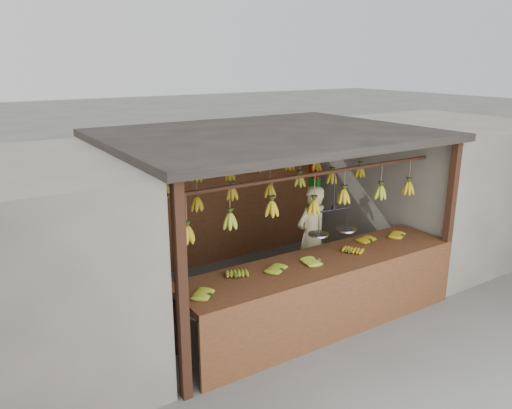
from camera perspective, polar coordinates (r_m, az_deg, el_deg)
ground at (r=7.48m, az=1.26°, el=-10.15°), size 80.00×80.00×0.00m
stall at (r=7.10m, az=-0.12°, el=5.26°), size 4.30×3.30×2.40m
neighbor_right at (r=9.46m, az=19.73°, el=1.99°), size 3.00×3.00×2.30m
counter at (r=6.34m, az=8.30°, el=-8.24°), size 3.89×0.88×0.96m
hanging_bananas at (r=6.91m, az=1.34°, el=1.92°), size 3.56×2.22×0.39m
balance_scale at (r=6.46m, az=8.74°, el=-2.72°), size 0.68×0.30×0.81m
vendor at (r=7.59m, az=6.36°, el=-3.53°), size 0.61×0.44×1.54m
bag_bundles at (r=9.24m, az=6.63°, el=1.50°), size 0.08×0.26×1.20m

